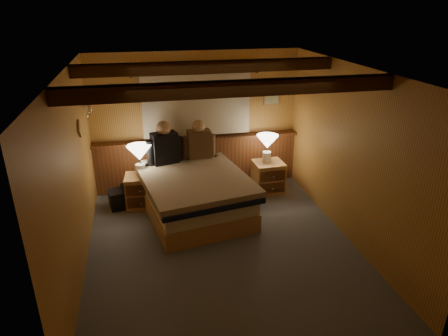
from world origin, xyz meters
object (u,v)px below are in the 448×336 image
object	(u,v)px
nightstand_right	(268,177)
lamp_right	(267,143)
person_right	(199,142)
nightstand_left	(141,191)
bed	(194,194)
person_left	(164,146)
duffel_bag	(125,198)
lamp_left	(139,155)

from	to	relation	value
nightstand_right	lamp_right	xyz separation A→B (m)	(-0.03, 0.03, 0.62)
person_right	nightstand_left	bearing A→B (deg)	-166.78
nightstand_left	bed	bearing A→B (deg)	-24.32
bed	nightstand_left	xyz separation A→B (m)	(-0.81, 0.45, -0.08)
nightstand_left	lamp_right	xyz separation A→B (m)	(2.17, 0.09, 0.63)
nightstand_right	person_left	distance (m)	1.90
nightstand_right	duffel_bag	distance (m)	2.48
person_left	duffel_bag	xyz separation A→B (m)	(-0.70, -0.13, -0.80)
bed	nightstand_left	distance (m)	0.93
person_right	duffel_bag	distance (m)	1.53
person_right	nightstand_right	bearing A→B (deg)	-13.23
lamp_right	person_left	size ratio (longest dim) A/B	0.66
lamp_left	duffel_bag	distance (m)	0.79
lamp_left	person_left	bearing A→B (deg)	19.26
duffel_bag	lamp_left	bearing A→B (deg)	-13.91
lamp_right	person_right	xyz separation A→B (m)	(-1.15, 0.20, 0.04)
lamp_left	person_left	distance (m)	0.44
nightstand_right	person_right	size ratio (longest dim) A/B	0.80
person_left	duffel_bag	world-z (taller)	person_left
person_left	person_right	bearing A→B (deg)	-3.24
person_right	duffel_bag	world-z (taller)	person_right
nightstand_left	nightstand_right	size ratio (longest dim) A/B	0.97
person_left	person_right	distance (m)	0.60
bed	nightstand_left	world-z (taller)	bed
nightstand_left	person_right	distance (m)	1.25
person_left	bed	bearing A→B (deg)	-73.08
person_right	duffel_bag	xyz separation A→B (m)	(-1.29, -0.26, -0.78)
nightstand_left	lamp_left	world-z (taller)	lamp_left
person_left	lamp_left	bearing A→B (deg)	-175.83
nightstand_left	lamp_left	size ratio (longest dim) A/B	1.06
nightstand_left	nightstand_right	bearing A→B (deg)	6.02
nightstand_left	lamp_right	distance (m)	2.26
nightstand_left	lamp_left	bearing A→B (deg)	47.25
nightstand_right	person_right	distance (m)	1.38
bed	person_left	distance (m)	0.94
nightstand_right	person_right	xyz separation A→B (m)	(-1.19, 0.22, 0.66)
lamp_right	person_left	xyz separation A→B (m)	(-1.74, 0.07, 0.06)
person_left	nightstand_right	bearing A→B (deg)	-18.36
nightstand_left	person_left	distance (m)	0.83
lamp_left	duffel_bag	bearing A→B (deg)	177.88
person_left	person_right	size ratio (longest dim) A/B	1.07
bed	person_right	bearing A→B (deg)	64.25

